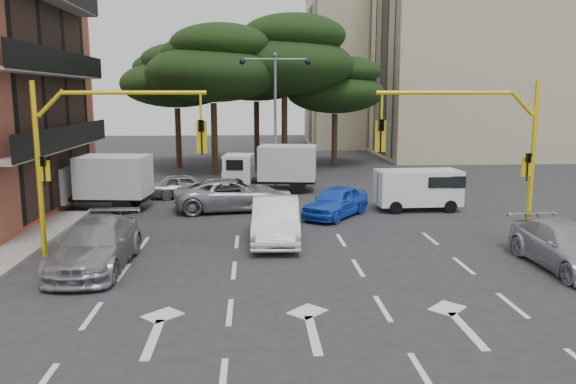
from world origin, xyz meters
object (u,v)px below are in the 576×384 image
object	(u,v)px
car_silver_parked	(567,247)
van_white	(418,190)
car_silver_cross_b	(186,186)
street_lamp_center	(275,96)
car_silver_wagon	(96,245)
signal_mast_right	(485,142)
car_silver_cross_a	(232,195)
car_white_hatch	(276,220)
car_blue_compact	(336,202)
box_truck_a	(95,183)
signal_mast_left	(91,144)
box_truck_b	(271,168)

from	to	relation	value
car_silver_parked	van_white	xyz separation A→B (m)	(-2.10, 9.45, 0.27)
car_silver_cross_b	van_white	world-z (taller)	van_white
street_lamp_center	car_silver_wagon	bearing A→B (deg)	-112.62
signal_mast_right	car_silver_cross_a	world-z (taller)	signal_mast_right
car_white_hatch	car_silver_cross_b	world-z (taller)	car_white_hatch
car_blue_compact	car_silver_cross_b	distance (m)	9.12
car_silver_cross_b	car_silver_parked	bearing A→B (deg)	-143.38
car_silver_parked	box_truck_a	world-z (taller)	box_truck_a
car_silver_cross_b	car_white_hatch	bearing A→B (deg)	-163.40
signal_mast_right	van_white	size ratio (longest dim) A/B	1.51
signal_mast_right	car_silver_cross_b	size ratio (longest dim) A/B	1.58
car_silver_wagon	car_silver_parked	xyz separation A→B (m)	(15.14, -1.02, -0.04)
van_white	car_silver_wagon	bearing A→B (deg)	-59.31
signal_mast_left	box_truck_b	distance (m)	14.66
street_lamp_center	box_truck_a	xyz separation A→B (m)	(-9.00, -6.00, -4.11)
box_truck_b	car_silver_wagon	bearing A→B (deg)	164.98
car_blue_compact	car_silver_cross_a	distance (m)	5.12
car_silver_parked	car_silver_cross_a	bearing A→B (deg)	136.28
box_truck_b	car_white_hatch	bearing A→B (deg)	-172.89
car_silver_cross_b	street_lamp_center	bearing A→B (deg)	-67.90
car_blue_compact	car_silver_wagon	bearing A→B (deg)	-104.82
car_silver_wagon	car_silver_cross_a	distance (m)	9.80
signal_mast_left	box_truck_a	bearing A→B (deg)	105.33
car_white_hatch	van_white	size ratio (longest dim) A/B	1.25
signal_mast_right	car_blue_compact	distance (m)	7.86
van_white	car_silver_cross_b	bearing A→B (deg)	-111.32
car_blue_compact	box_truck_a	distance (m)	11.67
street_lamp_center	car_silver_cross_b	bearing A→B (deg)	-149.04
car_silver_cross_b	van_white	xyz separation A→B (m)	(11.60, -4.02, 0.35)
van_white	car_white_hatch	bearing A→B (deg)	-54.94
car_white_hatch	car_silver_wagon	bearing A→B (deg)	-150.70
box_truck_b	car_silver_cross_b	bearing A→B (deg)	120.09
car_white_hatch	car_silver_cross_b	xyz separation A→B (m)	(-4.49, 9.43, -0.17)
car_blue_compact	car_silver_parked	size ratio (longest dim) A/B	0.83
signal_mast_right	car_white_hatch	size ratio (longest dim) A/B	1.21
box_truck_a	box_truck_b	world-z (taller)	box_truck_b
car_silver_cross_b	box_truck_b	world-z (taller)	box_truck_b
car_silver_cross_b	car_silver_parked	distance (m)	19.21
street_lamp_center	car_silver_wagon	xyz separation A→B (m)	(-6.44, -15.45, -4.66)
van_white	box_truck_a	size ratio (longest dim) A/B	0.74
car_silver_cross_a	box_truck_b	bearing A→B (deg)	-28.88
signal_mast_left	box_truck_a	xyz separation A→B (m)	(-2.20, 8.01, -2.56)
car_silver_wagon	car_silver_cross_a	xyz separation A→B (m)	(4.06, 8.92, 0.00)
car_blue_compact	car_silver_cross_b	bearing A→B (deg)	-179.28
van_white	box_truck_b	world-z (taller)	box_truck_b
car_white_hatch	signal_mast_right	bearing A→B (deg)	-9.92
car_white_hatch	box_truck_b	size ratio (longest dim) A/B	0.92
signal_mast_right	car_silver_wagon	distance (m)	13.68
box_truck_b	car_silver_cross_a	bearing A→B (deg)	167.26
car_blue_compact	car_silver_cross_a	xyz separation A→B (m)	(-4.80, 1.78, 0.06)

